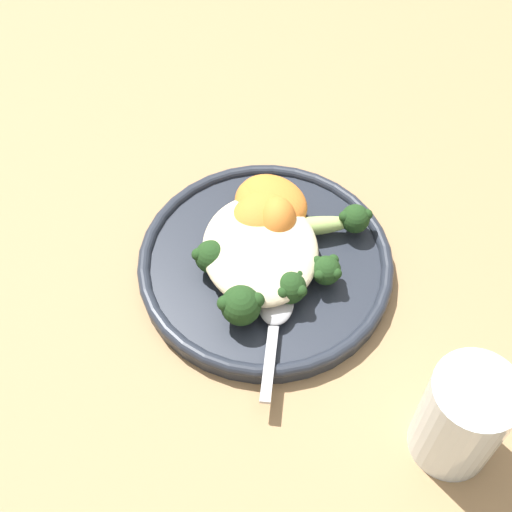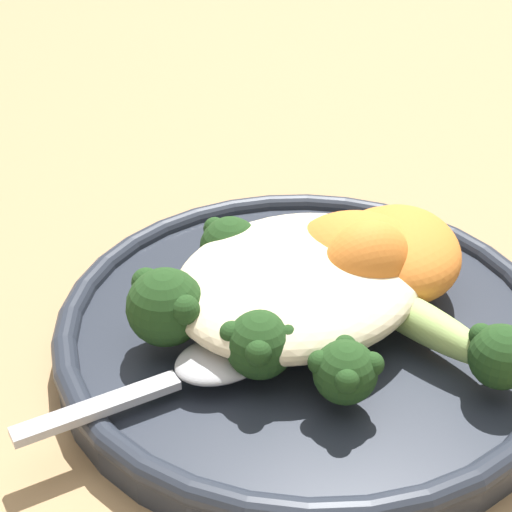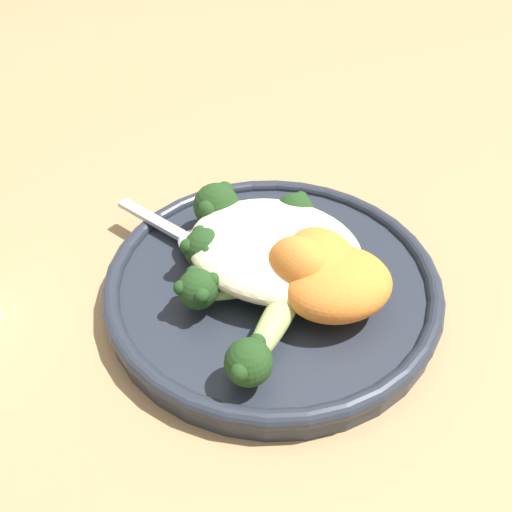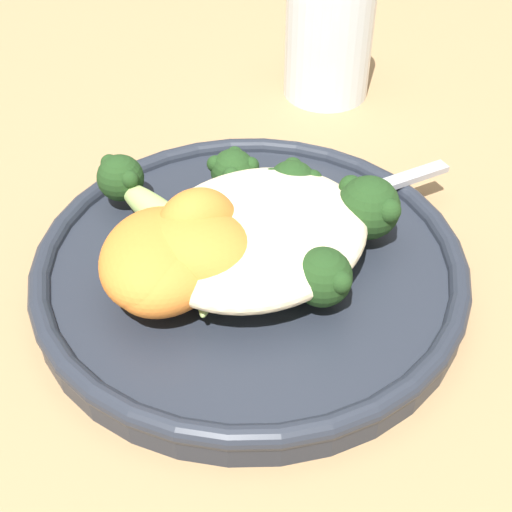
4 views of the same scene
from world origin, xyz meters
name	(u,v)px [view 3 (image 3 of 4)]	position (x,y,z in m)	size (l,w,h in m)	color
ground_plane	(291,292)	(0.00, 0.00, 0.00)	(4.00, 4.00, 0.00)	#9E7A51
plate	(272,280)	(0.01, 0.01, 0.01)	(0.24, 0.24, 0.02)	#232833
quinoa_mound	(274,248)	(0.01, 0.00, 0.04)	(0.12, 0.11, 0.03)	beige
broccoli_stalk_0	(296,224)	(0.01, -0.03, 0.03)	(0.06, 0.08, 0.03)	#9EBC66
broccoli_stalk_1	(236,221)	(0.05, -0.02, 0.04)	(0.12, 0.06, 0.04)	#9EBC66
broccoli_stalk_2	(225,254)	(0.04, 0.02, 0.03)	(0.10, 0.04, 0.03)	#9EBC66
broccoli_stalk_3	(234,283)	(0.03, 0.04, 0.03)	(0.10, 0.09, 0.03)	#9EBC66
broccoli_stalk_4	(268,331)	(-0.01, 0.07, 0.03)	(0.03, 0.11, 0.03)	#9EBC66
sweet_potato_chunk_0	(346,275)	(-0.04, 0.01, 0.04)	(0.06, 0.05, 0.03)	orange
sweet_potato_chunk_1	(338,285)	(-0.04, 0.02, 0.04)	(0.07, 0.06, 0.04)	orange
sweet_potato_chunk_2	(299,268)	(-0.01, 0.02, 0.04)	(0.04, 0.04, 0.04)	orange
sweet_potato_chunk_3	(318,266)	(-0.02, 0.01, 0.04)	(0.07, 0.05, 0.04)	orange
spoon	(194,240)	(0.08, 0.01, 0.03)	(0.11, 0.05, 0.01)	#A3A3A8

